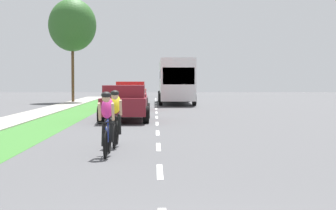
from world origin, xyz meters
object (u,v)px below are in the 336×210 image
at_px(street_tree_far, 72,25).
at_px(bus_white, 175,79).
at_px(cyclist_lead, 107,123).
at_px(pickup_maroon, 125,103).
at_px(cyclist_trailing, 116,118).
at_px(sedan_dark_green, 170,90).
at_px(suv_red, 131,95).

bearing_deg(street_tree_far, bus_white, -15.86).
xyz_separation_m(cyclist_lead, pickup_maroon, (-0.19, 11.34, 0.02)).
xyz_separation_m(cyclist_lead, cyclist_trailing, (0.06, 1.88, 0.00)).
distance_m(bus_white, sedan_dark_green, 17.99).
relative_size(cyclist_lead, cyclist_trailing, 1.00).
bearing_deg(sedan_dark_green, suv_red, -96.93).
bearing_deg(suv_red, bus_white, 70.74).
bearing_deg(pickup_maroon, suv_red, 91.00).
xyz_separation_m(cyclist_lead, suv_red, (-0.36, 20.88, 0.14)).
bearing_deg(bus_white, sedan_dark_green, 89.71).
height_order(bus_white, street_tree_far, street_tree_far).
bearing_deg(bus_white, cyclist_trailing, -95.64).
height_order(sedan_dark_green, street_tree_far, street_tree_far).
xyz_separation_m(cyclist_lead, bus_white, (2.85, 30.06, 1.17)).
bearing_deg(sedan_dark_green, bus_white, -90.29).
xyz_separation_m(pickup_maroon, street_tree_far, (-5.63, 21.18, 5.73)).
bearing_deg(suv_red, sedan_dark_green, 83.07).
bearing_deg(cyclist_trailing, suv_red, 91.27).
distance_m(cyclist_trailing, sedan_dark_green, 46.21).
distance_m(cyclist_trailing, street_tree_far, 31.72).
bearing_deg(cyclist_trailing, pickup_maroon, 91.55).
xyz_separation_m(pickup_maroon, sedan_dark_green, (3.13, 36.66, -0.06)).
distance_m(cyclist_lead, cyclist_trailing, 1.89).
height_order(cyclist_lead, pickup_maroon, pickup_maroon).
height_order(suv_red, sedan_dark_green, suv_red).
relative_size(suv_red, sedan_dark_green, 1.09).
bearing_deg(pickup_maroon, bus_white, 80.78).
bearing_deg(sedan_dark_green, pickup_maroon, -94.88).
distance_m(cyclist_trailing, suv_red, 19.00).
relative_size(cyclist_lead, street_tree_far, 0.20).
xyz_separation_m(cyclist_lead, street_tree_far, (-5.82, 32.52, 5.74)).
height_order(cyclist_trailing, suv_red, suv_red).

